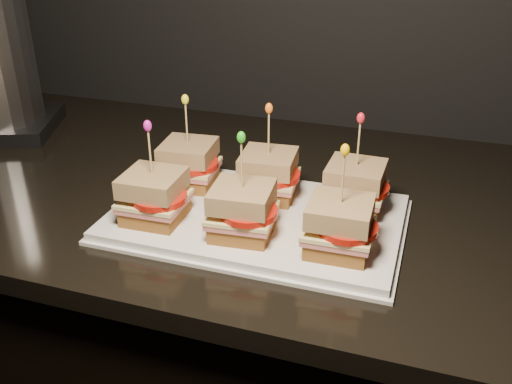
% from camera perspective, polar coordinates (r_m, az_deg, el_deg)
% --- Properties ---
extents(cabinet, '(2.12, 0.68, 0.88)m').
position_cam_1_polar(cabinet, '(1.31, -3.79, -17.77)').
color(cabinet, black).
rests_on(cabinet, ground).
extents(granite_slab, '(2.16, 0.72, 0.03)m').
position_cam_1_polar(granite_slab, '(1.04, -4.55, 0.34)').
color(granite_slab, black).
rests_on(granite_slab, cabinet).
extents(platter, '(0.44, 0.27, 0.02)m').
position_cam_1_polar(platter, '(0.89, -0.00, -2.65)').
color(platter, white).
rests_on(platter, granite_slab).
extents(platter_rim, '(0.45, 0.28, 0.01)m').
position_cam_1_polar(platter_rim, '(0.89, -0.00, -2.98)').
color(platter_rim, white).
rests_on(platter_rim, granite_slab).
extents(sandwich_0_bread_bot, '(0.09, 0.09, 0.02)m').
position_cam_1_polar(sandwich_0_bread_bot, '(0.98, -6.65, 1.44)').
color(sandwich_0_bread_bot, '#5B3518').
rests_on(sandwich_0_bread_bot, platter).
extents(sandwich_0_ham, '(0.10, 0.10, 0.01)m').
position_cam_1_polar(sandwich_0_ham, '(0.97, -6.70, 2.26)').
color(sandwich_0_ham, '#C55557').
rests_on(sandwich_0_ham, sandwich_0_bread_bot).
extents(sandwich_0_cheese, '(0.10, 0.10, 0.01)m').
position_cam_1_polar(sandwich_0_cheese, '(0.97, -6.72, 2.64)').
color(sandwich_0_cheese, '#F4E091').
rests_on(sandwich_0_cheese, sandwich_0_ham).
extents(sandwich_0_tomato, '(0.08, 0.08, 0.01)m').
position_cam_1_polar(sandwich_0_tomato, '(0.95, -6.24, 2.82)').
color(sandwich_0_tomato, '#B7180C').
rests_on(sandwich_0_tomato, sandwich_0_cheese).
extents(sandwich_0_bread_top, '(0.09, 0.09, 0.03)m').
position_cam_1_polar(sandwich_0_bread_top, '(0.96, -6.81, 4.08)').
color(sandwich_0_bread_top, '#5C3215').
rests_on(sandwich_0_bread_top, sandwich_0_tomato).
extents(sandwich_0_pick, '(0.00, 0.00, 0.09)m').
position_cam_1_polar(sandwich_0_pick, '(0.94, -6.95, 6.57)').
color(sandwich_0_pick, tan).
rests_on(sandwich_0_pick, sandwich_0_bread_top).
extents(sandwich_0_frill, '(0.01, 0.01, 0.02)m').
position_cam_1_polar(sandwich_0_frill, '(0.93, -7.11, 9.18)').
color(sandwich_0_frill, yellow).
rests_on(sandwich_0_frill, sandwich_0_pick).
extents(sandwich_1_bread_bot, '(0.09, 0.09, 0.02)m').
position_cam_1_polar(sandwich_1_bread_bot, '(0.93, 1.22, 0.28)').
color(sandwich_1_bread_bot, '#5B3518').
rests_on(sandwich_1_bread_bot, platter).
extents(sandwich_1_ham, '(0.10, 0.10, 0.01)m').
position_cam_1_polar(sandwich_1_ham, '(0.92, 1.23, 1.14)').
color(sandwich_1_ham, '#C55557').
rests_on(sandwich_1_ham, sandwich_1_bread_bot).
extents(sandwich_1_cheese, '(0.10, 0.10, 0.01)m').
position_cam_1_polar(sandwich_1_cheese, '(0.92, 1.23, 1.53)').
color(sandwich_1_cheese, '#F4E091').
rests_on(sandwich_1_cheese, sandwich_1_ham).
extents(sandwich_1_tomato, '(0.08, 0.08, 0.01)m').
position_cam_1_polar(sandwich_1_tomato, '(0.91, 1.85, 1.70)').
color(sandwich_1_tomato, '#B7180C').
rests_on(sandwich_1_tomato, sandwich_1_cheese).
extents(sandwich_1_bread_top, '(0.09, 0.09, 0.03)m').
position_cam_1_polar(sandwich_1_bread_top, '(0.91, 1.25, 3.03)').
color(sandwich_1_bread_top, '#5C3215').
rests_on(sandwich_1_bread_top, sandwich_1_tomato).
extents(sandwich_1_pick, '(0.00, 0.00, 0.09)m').
position_cam_1_polar(sandwich_1_pick, '(0.89, 1.28, 5.63)').
color(sandwich_1_pick, tan).
rests_on(sandwich_1_pick, sandwich_1_bread_top).
extents(sandwich_1_frill, '(0.01, 0.01, 0.02)m').
position_cam_1_polar(sandwich_1_frill, '(0.88, 1.31, 8.37)').
color(sandwich_1_frill, orange).
rests_on(sandwich_1_frill, sandwich_1_pick).
extents(sandwich_2_bread_bot, '(0.08, 0.08, 0.02)m').
position_cam_1_polar(sandwich_2_bread_bot, '(0.90, 9.71, -0.98)').
color(sandwich_2_bread_bot, '#5B3518').
rests_on(sandwich_2_bread_bot, platter).
extents(sandwich_2_ham, '(0.09, 0.09, 0.01)m').
position_cam_1_polar(sandwich_2_ham, '(0.90, 9.79, -0.10)').
color(sandwich_2_ham, '#C55557').
rests_on(sandwich_2_ham, sandwich_2_bread_bot).
extents(sandwich_2_cheese, '(0.09, 0.09, 0.01)m').
position_cam_1_polar(sandwich_2_cheese, '(0.89, 9.82, 0.30)').
color(sandwich_2_cheese, '#F4E091').
rests_on(sandwich_2_cheese, sandwich_2_ham).
extents(sandwich_2_tomato, '(0.08, 0.08, 0.01)m').
position_cam_1_polar(sandwich_2_tomato, '(0.88, 10.56, 0.45)').
color(sandwich_2_tomato, '#B7180C').
rests_on(sandwich_2_tomato, sandwich_2_cheese).
extents(sandwich_2_bread_top, '(0.09, 0.09, 0.03)m').
position_cam_1_polar(sandwich_2_bread_top, '(0.88, 9.96, 1.83)').
color(sandwich_2_bread_top, '#5C3215').
rests_on(sandwich_2_bread_top, sandwich_2_tomato).
extents(sandwich_2_pick, '(0.00, 0.00, 0.09)m').
position_cam_1_polar(sandwich_2_pick, '(0.87, 10.19, 4.49)').
color(sandwich_2_pick, tan).
rests_on(sandwich_2_pick, sandwich_2_bread_top).
extents(sandwich_2_frill, '(0.01, 0.01, 0.02)m').
position_cam_1_polar(sandwich_2_frill, '(0.85, 10.44, 7.29)').
color(sandwich_2_frill, red).
rests_on(sandwich_2_frill, sandwich_2_pick).
extents(sandwich_3_bread_bot, '(0.09, 0.09, 0.02)m').
position_cam_1_polar(sandwich_3_bread_bot, '(0.88, -10.03, -1.96)').
color(sandwich_3_bread_bot, '#5B3518').
rests_on(sandwich_3_bread_bot, platter).
extents(sandwich_3_ham, '(0.09, 0.09, 0.01)m').
position_cam_1_polar(sandwich_3_ham, '(0.87, -10.11, -1.06)').
color(sandwich_3_ham, '#C55557').
rests_on(sandwich_3_ham, sandwich_3_bread_bot).
extents(sandwich_3_cheese, '(0.10, 0.09, 0.01)m').
position_cam_1_polar(sandwich_3_cheese, '(0.87, -10.15, -0.66)').
color(sandwich_3_cheese, '#F4E091').
rests_on(sandwich_3_cheese, sandwich_3_ham).
extents(sandwich_3_tomato, '(0.08, 0.08, 0.01)m').
position_cam_1_polar(sandwich_3_tomato, '(0.85, -9.66, -0.51)').
color(sandwich_3_tomato, '#B7180C').
rests_on(sandwich_3_tomato, sandwich_3_cheese).
extents(sandwich_3_bread_top, '(0.09, 0.09, 0.03)m').
position_cam_1_polar(sandwich_3_bread_top, '(0.85, -10.29, 0.91)').
color(sandwich_3_bread_top, '#5C3215').
rests_on(sandwich_3_bread_top, sandwich_3_tomato).
extents(sandwich_3_pick, '(0.00, 0.00, 0.09)m').
position_cam_1_polar(sandwich_3_pick, '(0.84, -10.54, 3.64)').
color(sandwich_3_pick, tan).
rests_on(sandwich_3_pick, sandwich_3_bread_top).
extents(sandwich_3_frill, '(0.01, 0.01, 0.02)m').
position_cam_1_polar(sandwich_3_frill, '(0.82, -10.80, 6.53)').
color(sandwich_3_frill, '#C719A5').
rests_on(sandwich_3_frill, sandwich_3_pick).
extents(sandwich_4_bread_bot, '(0.09, 0.09, 0.02)m').
position_cam_1_polar(sandwich_4_bread_bot, '(0.83, -1.37, -3.47)').
color(sandwich_4_bread_bot, '#5B3518').
rests_on(sandwich_4_bread_bot, platter).
extents(sandwich_4_ham, '(0.10, 0.10, 0.01)m').
position_cam_1_polar(sandwich_4_ham, '(0.82, -1.39, -2.53)').
color(sandwich_4_ham, '#C55557').
rests_on(sandwich_4_ham, sandwich_4_bread_bot).
extents(sandwich_4_cheese, '(0.10, 0.10, 0.01)m').
position_cam_1_polar(sandwich_4_cheese, '(0.81, -1.39, -2.10)').
color(sandwich_4_cheese, '#F4E091').
rests_on(sandwich_4_cheese, sandwich_4_ham).
extents(sandwich_4_tomato, '(0.08, 0.08, 0.01)m').
position_cam_1_polar(sandwich_4_tomato, '(0.80, -0.73, -1.96)').
color(sandwich_4_tomato, '#B7180C').
rests_on(sandwich_4_tomato, sandwich_4_cheese).
extents(sandwich_4_bread_top, '(0.09, 0.09, 0.03)m').
position_cam_1_polar(sandwich_4_bread_top, '(0.80, -1.41, -0.45)').
color(sandwich_4_bread_top, '#5C3215').
rests_on(sandwich_4_bread_top, sandwich_4_tomato).
extents(sandwich_4_pick, '(0.00, 0.00, 0.09)m').
position_cam_1_polar(sandwich_4_pick, '(0.78, -1.45, 2.43)').
color(sandwich_4_pick, tan).
rests_on(sandwich_4_pick, sandwich_4_bread_top).
extents(sandwich_4_frill, '(0.01, 0.01, 0.02)m').
position_cam_1_polar(sandwich_4_frill, '(0.76, -1.49, 5.50)').
color(sandwich_4_frill, green).
rests_on(sandwich_4_frill, sandwich_4_pick).
extents(sandwich_5_bread_bot, '(0.08, 0.08, 0.02)m').
position_cam_1_polar(sandwich_5_bread_bot, '(0.80, 8.20, -5.04)').
color(sandwich_5_bread_bot, '#5B3518').
rests_on(sandwich_5_bread_bot, platter).
extents(sandwich_5_ham, '(0.09, 0.09, 0.01)m').
position_cam_1_polar(sandwich_5_ham, '(0.79, 8.27, -4.08)').
color(sandwich_5_ham, '#C55557').
rests_on(sandwich_5_ham, sandwich_5_bread_bot).
extents(sandwich_5_cheese, '(0.09, 0.09, 0.01)m').
position_cam_1_polar(sandwich_5_cheese, '(0.78, 8.30, -3.64)').
color(sandwich_5_cheese, '#F4E091').
rests_on(sandwich_5_cheese, sandwich_5_ham).
extents(sandwich_5_tomato, '(0.08, 0.08, 0.01)m').
position_cam_1_polar(sandwich_5_tomato, '(0.77, 9.13, -3.51)').
color(sandwich_5_tomato, '#B7180C').
rests_on(sandwich_5_tomato, sandwich_5_cheese).
extents(sandwich_5_bread_top, '(0.09, 0.09, 0.03)m').
position_cam_1_polar(sandwich_5_bread_top, '(0.77, 8.43, -1.96)').
color(sandwich_5_bread_top, '#5C3215').
rests_on(sandwich_5_bread_top, sandwich_5_tomato).
extents(sandwich_5_pick, '(0.00, 0.00, 0.09)m').
position_cam_1_polar(sandwich_5_pick, '(0.75, 8.66, 1.01)').
color(sandwich_5_pick, tan).
rests_on(sandwich_5_pick, sandwich_5_bread_top).
extents(sandwich_5_frill, '(0.01, 0.01, 0.02)m').
position_cam_1_polar(sandwich_5_frill, '(0.73, 8.90, 4.17)').
color(sandwich_5_frill, '#FCB606').
rests_on(sandwich_5_frill, sandwich_5_pick).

